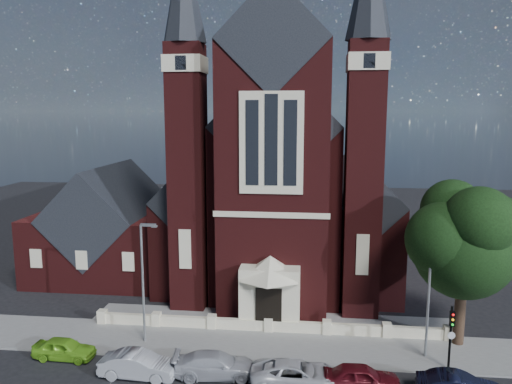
# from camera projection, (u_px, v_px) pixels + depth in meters

# --- Properties ---
(ground) EXTENTS (120.00, 120.00, 0.00)m
(ground) POSITION_uv_depth(u_px,v_px,m) (277.00, 289.00, 42.92)
(ground) COLOR black
(ground) RESTS_ON ground
(pavement_strip) EXTENTS (60.00, 5.00, 0.12)m
(pavement_strip) POSITION_uv_depth(u_px,v_px,m) (266.00, 345.00, 32.62)
(pavement_strip) COLOR slate
(pavement_strip) RESTS_ON ground
(forecourt_paving) EXTENTS (26.00, 3.00, 0.14)m
(forecourt_paving) POSITION_uv_depth(u_px,v_px,m) (271.00, 320.00, 36.54)
(forecourt_paving) COLOR slate
(forecourt_paving) RESTS_ON ground
(forecourt_wall) EXTENTS (24.00, 0.40, 0.90)m
(forecourt_wall) POSITION_uv_depth(u_px,v_px,m) (269.00, 332.00, 34.58)
(forecourt_wall) COLOR beige
(forecourt_wall) RESTS_ON ground
(church) EXTENTS (20.01, 34.90, 29.20)m
(church) POSITION_uv_depth(u_px,v_px,m) (283.00, 182.00, 49.40)
(church) COLOR #441212
(church) RESTS_ON ground
(parish_hall) EXTENTS (12.00, 12.20, 10.24)m
(parish_hall) POSITION_uv_depth(u_px,v_px,m) (110.00, 231.00, 46.98)
(parish_hall) COLOR #441212
(parish_hall) RESTS_ON ground
(street_tree) EXTENTS (6.40, 6.60, 10.70)m
(street_tree) POSITION_uv_depth(u_px,v_px,m) (468.00, 243.00, 31.30)
(street_tree) COLOR black
(street_tree) RESTS_ON ground
(street_lamp_left) EXTENTS (1.16, 0.22, 8.09)m
(street_lamp_left) POSITION_uv_depth(u_px,v_px,m) (144.00, 276.00, 32.26)
(street_lamp_left) COLOR gray
(street_lamp_left) RESTS_ON ground
(street_lamp_right) EXTENTS (1.16, 0.22, 8.09)m
(street_lamp_right) POSITION_uv_depth(u_px,v_px,m) (431.00, 287.00, 30.28)
(street_lamp_right) COLOR gray
(street_lamp_right) RESTS_ON ground
(traffic_signal) EXTENTS (0.28, 0.42, 4.00)m
(traffic_signal) POSITION_uv_depth(u_px,v_px,m) (451.00, 330.00, 28.95)
(traffic_signal) COLOR black
(traffic_signal) RESTS_ON ground
(car_lime_van) EXTENTS (3.88, 1.65, 1.31)m
(car_lime_van) POSITION_uv_depth(u_px,v_px,m) (64.00, 349.00, 30.79)
(car_lime_van) COLOR #78C327
(car_lime_van) RESTS_ON ground
(car_silver_a) EXTENTS (4.54, 1.73, 1.48)m
(car_silver_a) POSITION_uv_depth(u_px,v_px,m) (139.00, 365.00, 28.63)
(car_silver_a) COLOR #AFB2B7
(car_silver_a) RESTS_ON ground
(car_silver_b) EXTENTS (5.04, 2.49, 1.41)m
(car_silver_b) POSITION_uv_depth(u_px,v_px,m) (216.00, 365.00, 28.71)
(car_silver_b) COLOR #B7B9BF
(car_silver_b) RESTS_ON ground
(car_white_suv) EXTENTS (5.15, 2.50, 1.41)m
(car_white_suv) POSITION_uv_depth(u_px,v_px,m) (296.00, 374.00, 27.69)
(car_white_suv) COLOR silver
(car_white_suv) RESTS_ON ground
(car_dark_red) EXTENTS (4.28, 1.86, 1.44)m
(car_dark_red) POSITION_uv_depth(u_px,v_px,m) (362.00, 377.00, 27.33)
(car_dark_red) COLOR #530E15
(car_dark_red) RESTS_ON ground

